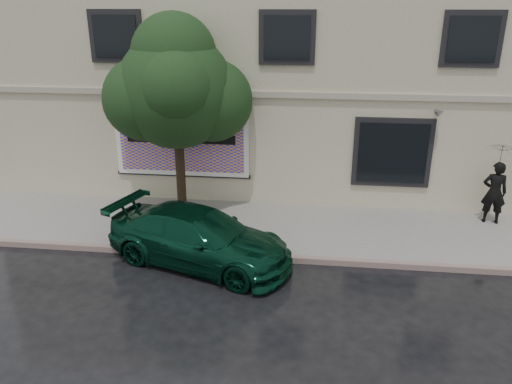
# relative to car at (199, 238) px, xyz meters

# --- Properties ---
(ground) EXTENTS (90.00, 90.00, 0.00)m
(ground) POSITION_rel_car_xyz_m (1.84, -1.20, -0.69)
(ground) COLOR black
(ground) RESTS_ON ground
(sidewalk) EXTENTS (20.00, 3.50, 0.15)m
(sidewalk) POSITION_rel_car_xyz_m (1.84, 2.05, -0.61)
(sidewalk) COLOR gray
(sidewalk) RESTS_ON ground
(curb) EXTENTS (20.00, 0.18, 0.16)m
(curb) POSITION_rel_car_xyz_m (1.84, 0.30, -0.61)
(curb) COLOR slate
(curb) RESTS_ON ground
(building) EXTENTS (20.00, 8.12, 7.00)m
(building) POSITION_rel_car_xyz_m (1.84, 7.80, 2.81)
(building) COLOR beige
(building) RESTS_ON ground
(billboard) EXTENTS (4.30, 0.16, 2.20)m
(billboard) POSITION_rel_car_xyz_m (-1.36, 3.72, 1.36)
(billboard) COLOR white
(billboard) RESTS_ON ground
(car) EXTENTS (5.15, 3.49, 1.38)m
(car) POSITION_rel_car_xyz_m (0.00, 0.00, 0.00)
(car) COLOR #083120
(car) RESTS_ON ground
(pedestrian) EXTENTS (0.72, 0.52, 1.83)m
(pedestrian) POSITION_rel_car_xyz_m (7.88, 3.09, 0.38)
(pedestrian) COLOR black
(pedestrian) RESTS_ON sidewalk
(umbrella) EXTENTS (1.18, 1.18, 0.66)m
(umbrella) POSITION_rel_car_xyz_m (7.88, 3.09, 1.62)
(umbrella) COLOR black
(umbrella) RESTS_ON pedestrian
(street_tree) EXTENTS (3.31, 3.31, 5.29)m
(street_tree) POSITION_rel_car_xyz_m (-1.24, 3.00, 3.08)
(street_tree) COLOR #2E2114
(street_tree) RESTS_ON sidewalk
(fire_hydrant) EXTENTS (0.31, 0.29, 0.74)m
(fire_hydrant) POSITION_rel_car_xyz_m (0.31, 0.60, -0.18)
(fire_hydrant) COLOR silver
(fire_hydrant) RESTS_ON sidewalk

